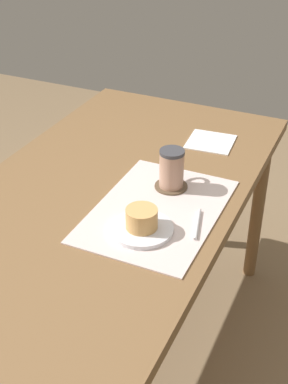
% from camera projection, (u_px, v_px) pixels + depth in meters
% --- Properties ---
extents(ground_plane, '(4.40, 4.40, 0.02)m').
position_uv_depth(ground_plane, '(114.00, 358.00, 1.92)').
color(ground_plane, '#846B4C').
extents(dining_table, '(1.40, 0.75, 0.70)m').
position_uv_depth(dining_table, '(107.00, 210.00, 1.58)').
color(dining_table, brown).
rests_on(dining_table, ground_plane).
extents(placemat, '(0.47, 0.32, 0.00)m').
position_uv_depth(placemat, '(157.00, 210.00, 1.45)').
color(placemat, silver).
rests_on(placemat, dining_table).
extents(pastry_plate, '(0.16, 0.16, 0.01)m').
position_uv_depth(pastry_plate, '(142.00, 229.00, 1.36)').
color(pastry_plate, white).
rests_on(pastry_plate, placemat).
extents(pastry, '(0.08, 0.08, 0.05)m').
position_uv_depth(pastry, '(142.00, 218.00, 1.34)').
color(pastry, '#E0A860').
rests_on(pastry, pastry_plate).
extents(coffee_coaster, '(0.10, 0.10, 0.00)m').
position_uv_depth(coffee_coaster, '(171.00, 186.00, 1.54)').
color(coffee_coaster, brown).
rests_on(coffee_coaster, placemat).
extents(coffee_mug, '(0.10, 0.07, 0.11)m').
position_uv_depth(coffee_mug, '(172.00, 168.00, 1.51)').
color(coffee_mug, tan).
rests_on(coffee_mug, coffee_coaster).
extents(teaspoon, '(0.13, 0.04, 0.01)m').
position_uv_depth(teaspoon, '(198.00, 224.00, 1.38)').
color(teaspoon, silver).
rests_on(teaspoon, placemat).
extents(paper_napkin, '(0.16, 0.16, 0.00)m').
position_uv_depth(paper_napkin, '(211.00, 142.00, 1.79)').
color(paper_napkin, white).
rests_on(paper_napkin, dining_table).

